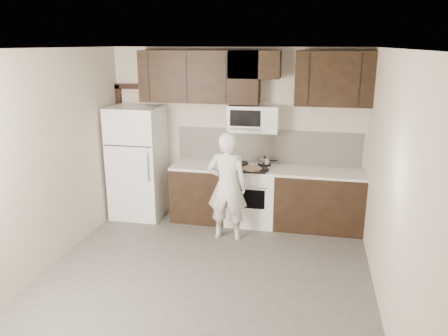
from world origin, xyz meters
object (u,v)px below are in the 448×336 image
(stove, at_px, (251,195))
(refrigerator, at_px, (138,162))
(microwave, at_px, (254,118))
(person, at_px, (227,186))

(stove, bearing_deg, refrigerator, -178.49)
(stove, relative_size, microwave, 1.24)
(person, bearing_deg, microwave, -110.49)
(stove, xyz_separation_m, microwave, (-0.00, 0.12, 1.19))
(stove, relative_size, refrigerator, 0.52)
(stove, height_order, refrigerator, refrigerator)
(stove, bearing_deg, person, -111.97)
(stove, xyz_separation_m, refrigerator, (-1.85, -0.05, 0.44))
(stove, distance_m, person, 0.76)
(person, bearing_deg, refrigerator, -21.97)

